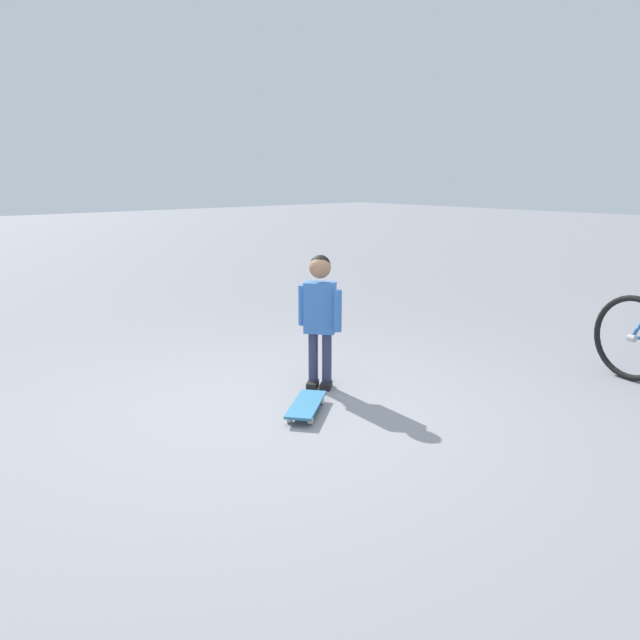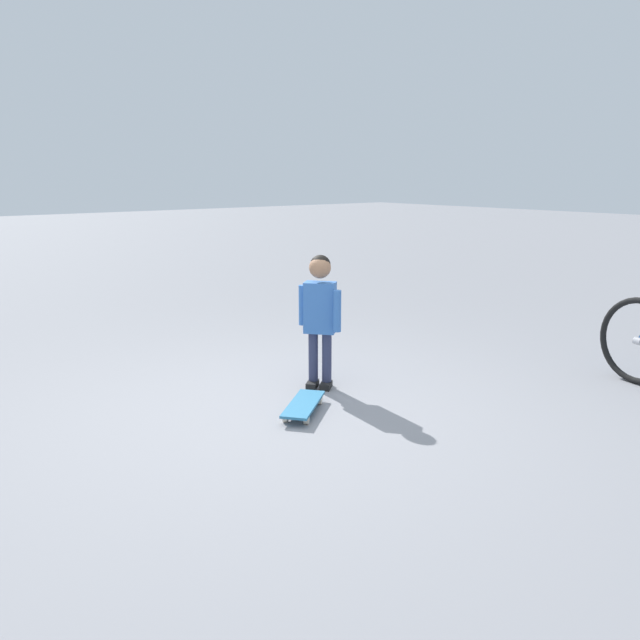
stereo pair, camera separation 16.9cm
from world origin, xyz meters
name	(u,v)px [view 2 (the right image)]	position (x,y,z in m)	size (l,w,h in m)	color
ground_plane	(289,415)	(0.00, 0.00, 0.00)	(50.00, 50.00, 0.00)	gray
child_person	(320,307)	(0.55, 0.34, 0.66)	(0.27, 0.40, 1.06)	#2D3351
skateboard	(303,405)	(0.11, -0.03, 0.06)	(0.56, 0.50, 0.07)	teal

